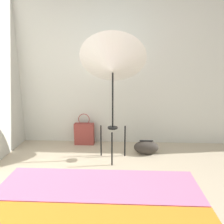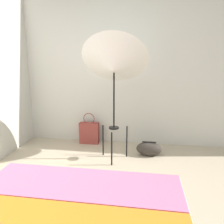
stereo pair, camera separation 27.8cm
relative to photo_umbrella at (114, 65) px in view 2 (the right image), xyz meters
name	(u,v)px [view 2 (the right image)]	position (x,y,z in m)	size (l,w,h in m)	color
wall_back	(115,65)	(-0.09, 0.70, -0.01)	(8.00, 0.05, 2.60)	beige
photo_umbrella	(114,65)	(0.00, 0.00, 0.00)	(0.89, 0.78, 1.70)	black
tote_bag	(89,133)	(-0.50, 0.54, -1.12)	(0.32, 0.12, 0.52)	brown
duffel_bag	(149,149)	(0.49, 0.19, -1.20)	(0.37, 0.20, 0.21)	#332D28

